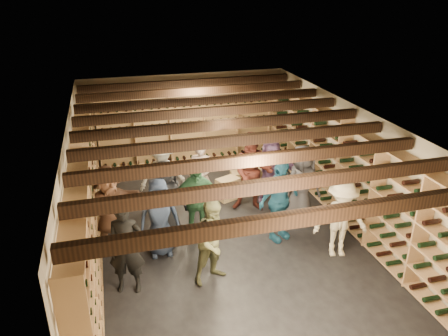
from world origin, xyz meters
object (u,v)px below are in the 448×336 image
crate_stack_right (254,178)px  crate_loose (241,175)px  person_4 (279,200)px  person_7 (201,177)px  person_1 (126,248)px  person_8 (253,172)px  person_10 (196,201)px  person_12 (302,185)px  person_3 (341,219)px  person_6 (159,217)px  person_2 (214,241)px  person_11 (271,170)px  person_9 (163,175)px  crate_stack_left (228,189)px  person_5 (110,209)px  person_0 (167,200)px

crate_stack_right → crate_loose: bearing=101.6°
person_4 → person_7: bearing=105.4°
person_1 → person_8: 3.48m
crate_loose → person_10: bearing=-124.5°
crate_stack_right → person_12: person_12 is taller
crate_loose → person_4: size_ratio=0.30×
person_3 → person_10: (-2.40, 1.23, 0.06)m
person_1 → person_6: 1.11m
person_2 → person_11: 3.11m
person_3 → person_7: (-2.06, 2.32, 0.04)m
person_1 → person_9: size_ratio=1.03×
crate_loose → person_8: person_8 is taller
person_8 → person_3: bearing=-43.9°
crate_stack_left → crate_loose: size_ratio=1.17×
person_1 → crate_stack_left: bearing=61.5°
crate_stack_left → person_5: size_ratio=0.35×
person_3 → person_5: size_ratio=0.89×
person_3 → person_8: 2.28m
person_0 → person_2: size_ratio=1.08×
person_12 → crate_stack_right: bearing=94.2°
crate_stack_right → person_11: person_11 is taller
person_1 → person_3: person_1 is taller
person_12 → person_5: bearing=170.5°
person_8 → person_9: 1.97m
person_2 → person_11: bearing=31.3°
person_3 → person_11: (-0.45, 2.34, -0.00)m
person_9 → person_2: bearing=-85.5°
person_1 → person_10: person_10 is taller
crate_stack_right → person_11: bearing=-78.1°
person_6 → person_12: 3.00m
person_4 → person_12: size_ratio=0.98×
person_7 → person_9: bearing=177.9°
crate_stack_right → person_0: 2.90m
crate_loose → person_9: 2.44m
person_2 → person_6: bearing=106.8°
person_8 → person_4: bearing=-64.5°
crate_stack_left → person_8: (0.37, -0.62, 0.64)m
person_6 → crate_stack_left: bearing=45.4°
person_10 → person_11: size_ratio=1.09×
crate_loose → person_8: bearing=-98.8°
crate_loose → person_5: bearing=-144.0°
person_5 → person_6: person_5 is taller
person_10 → person_7: bearing=70.3°
person_11 → person_10: bearing=-147.4°
person_3 → person_7: 3.10m
person_11 → person_1: bearing=-142.1°
person_0 → person_4: (2.06, -0.61, 0.02)m
person_1 → person_7: size_ratio=1.01×
crate_stack_right → person_8: (-0.38, -0.99, 0.64)m
crate_stack_left → person_1: size_ratio=0.37×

